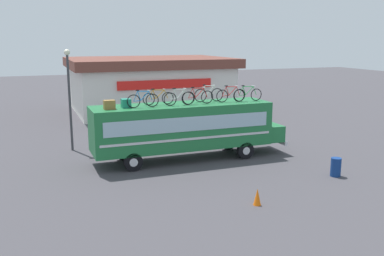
{
  "coord_description": "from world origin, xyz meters",
  "views": [
    {
      "loc": [
        -7.6,
        -21.22,
        6.43
      ],
      "look_at": [
        0.56,
        0.0,
        1.7
      ],
      "focal_mm": 40.33,
      "sensor_mm": 36.0,
      "label": 1
    }
  ],
  "objects_px": {
    "luggage_bag_1": "(109,105)",
    "rooftop_bicycle_6": "(231,95)",
    "street_lamp": "(69,90)",
    "rooftop_bicycle_7": "(248,94)",
    "rooftop_bicycle_5": "(209,94)",
    "rooftop_bicycle_1": "(143,100)",
    "rooftop_bicycle_3": "(179,98)",
    "trash_bin": "(336,167)",
    "luggage_bag_2": "(126,103)",
    "traffic_cone": "(257,197)",
    "bus": "(186,126)",
    "rooftop_bicycle_2": "(158,98)",
    "rooftop_bicycle_4": "(198,97)"
  },
  "relations": [
    {
      "from": "luggage_bag_2",
      "to": "rooftop_bicycle_6",
      "type": "relative_size",
      "value": 0.27
    },
    {
      "from": "luggage_bag_1",
      "to": "rooftop_bicycle_6",
      "type": "xyz_separation_m",
      "value": [
        6.65,
        0.12,
        0.16
      ]
    },
    {
      "from": "bus",
      "to": "rooftop_bicycle_6",
      "type": "relative_size",
      "value": 6.14
    },
    {
      "from": "rooftop_bicycle_1",
      "to": "rooftop_bicycle_7",
      "type": "relative_size",
      "value": 0.94
    },
    {
      "from": "rooftop_bicycle_6",
      "to": "bus",
      "type": "bearing_deg",
      "value": 175.58
    },
    {
      "from": "rooftop_bicycle_2",
      "to": "traffic_cone",
      "type": "bearing_deg",
      "value": -76.56
    },
    {
      "from": "rooftop_bicycle_4",
      "to": "street_lamp",
      "type": "distance_m",
      "value": 7.6
    },
    {
      "from": "luggage_bag_2",
      "to": "rooftop_bicycle_6",
      "type": "xyz_separation_m",
      "value": [
        5.78,
        -0.1,
        0.16
      ]
    },
    {
      "from": "bus",
      "to": "rooftop_bicycle_3",
      "type": "xyz_separation_m",
      "value": [
        -0.49,
        -0.37,
        1.59
      ]
    },
    {
      "from": "bus",
      "to": "street_lamp",
      "type": "relative_size",
      "value": 1.83
    },
    {
      "from": "rooftop_bicycle_1",
      "to": "traffic_cone",
      "type": "height_order",
      "value": "rooftop_bicycle_1"
    },
    {
      "from": "bus",
      "to": "rooftop_bicycle_3",
      "type": "height_order",
      "value": "rooftop_bicycle_3"
    },
    {
      "from": "rooftop_bicycle_2",
      "to": "rooftop_bicycle_6",
      "type": "distance_m",
      "value": 4.02
    },
    {
      "from": "rooftop_bicycle_3",
      "to": "rooftop_bicycle_5",
      "type": "distance_m",
      "value": 2.09
    },
    {
      "from": "rooftop_bicycle_1",
      "to": "rooftop_bicycle_3",
      "type": "distance_m",
      "value": 1.92
    },
    {
      "from": "rooftop_bicycle_3",
      "to": "street_lamp",
      "type": "relative_size",
      "value": 0.28
    },
    {
      "from": "luggage_bag_1",
      "to": "rooftop_bicycle_5",
      "type": "height_order",
      "value": "rooftop_bicycle_5"
    },
    {
      "from": "luggage_bag_2",
      "to": "rooftop_bicycle_2",
      "type": "xyz_separation_m",
      "value": [
        1.78,
        0.33,
        0.14
      ]
    },
    {
      "from": "rooftop_bicycle_6",
      "to": "street_lamp",
      "type": "xyz_separation_m",
      "value": [
        -8.1,
        4.41,
        0.13
      ]
    },
    {
      "from": "bus",
      "to": "rooftop_bicycle_5",
      "type": "distance_m",
      "value": 2.21
    },
    {
      "from": "bus",
      "to": "rooftop_bicycle_7",
      "type": "relative_size",
      "value": 6.1
    },
    {
      "from": "rooftop_bicycle_3",
      "to": "traffic_cone",
      "type": "distance_m",
      "value": 7.55
    },
    {
      "from": "luggage_bag_1",
      "to": "traffic_cone",
      "type": "distance_m",
      "value": 8.7
    },
    {
      "from": "rooftop_bicycle_1",
      "to": "rooftop_bicycle_4",
      "type": "bearing_deg",
      "value": 2.14
    },
    {
      "from": "trash_bin",
      "to": "street_lamp",
      "type": "bearing_deg",
      "value": 139.49
    },
    {
      "from": "rooftop_bicycle_6",
      "to": "trash_bin",
      "type": "height_order",
      "value": "rooftop_bicycle_6"
    },
    {
      "from": "luggage_bag_2",
      "to": "trash_bin",
      "type": "xyz_separation_m",
      "value": [
        8.85,
        -5.24,
        -2.81
      ]
    },
    {
      "from": "bus",
      "to": "luggage_bag_1",
      "type": "distance_m",
      "value": 4.34
    },
    {
      "from": "rooftop_bicycle_4",
      "to": "traffic_cone",
      "type": "xyz_separation_m",
      "value": [
        -0.24,
        -6.93,
        -3.08
      ]
    },
    {
      "from": "rooftop_bicycle_2",
      "to": "rooftop_bicycle_4",
      "type": "relative_size",
      "value": 0.96
    },
    {
      "from": "rooftop_bicycle_6",
      "to": "trash_bin",
      "type": "bearing_deg",
      "value": -59.11
    },
    {
      "from": "trash_bin",
      "to": "traffic_cone",
      "type": "height_order",
      "value": "trash_bin"
    },
    {
      "from": "street_lamp",
      "to": "luggage_bag_1",
      "type": "bearing_deg",
      "value": -72.21
    },
    {
      "from": "rooftop_bicycle_5",
      "to": "traffic_cone",
      "type": "xyz_separation_m",
      "value": [
        -1.13,
        -7.54,
        -3.1
      ]
    },
    {
      "from": "rooftop_bicycle_4",
      "to": "rooftop_bicycle_6",
      "type": "height_order",
      "value": "same"
    },
    {
      "from": "rooftop_bicycle_2",
      "to": "rooftop_bicycle_7",
      "type": "bearing_deg",
      "value": -5.91
    },
    {
      "from": "rooftop_bicycle_4",
      "to": "rooftop_bicycle_7",
      "type": "distance_m",
      "value": 2.95
    },
    {
      "from": "luggage_bag_2",
      "to": "rooftop_bicycle_1",
      "type": "bearing_deg",
      "value": -19.83
    },
    {
      "from": "luggage_bag_1",
      "to": "street_lamp",
      "type": "relative_size",
      "value": 0.09
    },
    {
      "from": "rooftop_bicycle_5",
      "to": "trash_bin",
      "type": "xyz_separation_m",
      "value": [
        4.16,
        -5.67,
        -2.99
      ]
    },
    {
      "from": "rooftop_bicycle_7",
      "to": "rooftop_bicycle_5",
      "type": "bearing_deg",
      "value": 163.26
    },
    {
      "from": "traffic_cone",
      "to": "rooftop_bicycle_1",
      "type": "bearing_deg",
      "value": 112.06
    },
    {
      "from": "rooftop_bicycle_7",
      "to": "street_lamp",
      "type": "height_order",
      "value": "street_lamp"
    },
    {
      "from": "luggage_bag_1",
      "to": "trash_bin",
      "type": "height_order",
      "value": "luggage_bag_1"
    },
    {
      "from": "luggage_bag_2",
      "to": "rooftop_bicycle_7",
      "type": "distance_m",
      "value": 6.76
    },
    {
      "from": "trash_bin",
      "to": "street_lamp",
      "type": "relative_size",
      "value": 0.15
    },
    {
      "from": "traffic_cone",
      "to": "rooftop_bicycle_6",
      "type": "bearing_deg",
      "value": 72.45
    },
    {
      "from": "rooftop_bicycle_5",
      "to": "rooftop_bicycle_7",
      "type": "relative_size",
      "value": 0.97
    },
    {
      "from": "luggage_bag_2",
      "to": "traffic_cone",
      "type": "height_order",
      "value": "luggage_bag_2"
    },
    {
      "from": "luggage_bag_1",
      "to": "rooftop_bicycle_2",
      "type": "xyz_separation_m",
      "value": [
        2.66,
        0.55,
        0.14
      ]
    }
  ]
}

